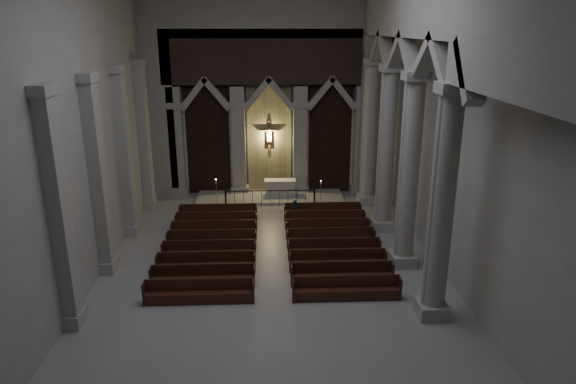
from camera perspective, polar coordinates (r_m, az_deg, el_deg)
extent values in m
plane|color=gray|center=(20.41, -1.70, -10.22)|extent=(24.00, 24.00, 0.00)
cube|color=#A4A19A|center=(30.21, -2.16, 11.03)|extent=(14.00, 0.10, 12.00)
cube|color=#A4A19A|center=(7.01, -0.61, -13.26)|extent=(14.00, 0.10, 12.00)
cube|color=#A4A19A|center=(19.58, -22.93, 5.84)|extent=(0.10, 24.00, 12.00)
cube|color=#A4A19A|center=(19.71, 19.06, 6.35)|extent=(0.10, 24.00, 12.00)
cube|color=#ABA89F|center=(30.63, -12.29, 5.42)|extent=(0.80, 0.50, 6.40)
cube|color=#ABA89F|center=(31.38, -11.93, 0.15)|extent=(1.05, 0.70, 0.50)
cube|color=#ABA89F|center=(30.25, -12.56, 9.39)|extent=(1.00, 0.65, 0.35)
cube|color=#ABA89F|center=(30.23, -5.52, 5.58)|extent=(0.80, 0.50, 6.40)
cube|color=#ABA89F|center=(30.99, -5.36, 0.25)|extent=(1.05, 0.70, 0.50)
cube|color=#ABA89F|center=(29.85, -5.64, 9.61)|extent=(1.00, 0.65, 0.35)
cube|color=#ABA89F|center=(30.25, 1.34, 5.67)|extent=(0.80, 0.50, 6.40)
cube|color=#ABA89F|center=(31.01, 1.30, 0.33)|extent=(1.05, 0.70, 0.50)
cube|color=#ABA89F|center=(29.87, 1.37, 9.70)|extent=(1.00, 0.65, 0.35)
cube|color=#ABA89F|center=(30.70, 8.09, 5.68)|extent=(0.80, 0.50, 6.40)
cube|color=#ABA89F|center=(31.45, 7.86, 0.42)|extent=(1.05, 0.70, 0.50)
cube|color=#ABA89F|center=(30.32, 8.27, 9.65)|extent=(1.00, 0.65, 0.35)
cube|color=black|center=(30.66, -8.88, 6.20)|extent=(2.60, 0.15, 7.00)
cube|color=#91865D|center=(30.47, -2.10, 6.33)|extent=(2.60, 0.15, 7.00)
cube|color=black|center=(30.70, 4.68, 6.37)|extent=(2.60, 0.15, 7.00)
cube|color=black|center=(29.54, -2.20, 14.77)|extent=(12.00, 0.50, 3.00)
cube|color=#ABA89F|center=(30.53, -13.94, 7.75)|extent=(1.60, 0.50, 9.00)
cube|color=#ABA89F|center=(30.61, 9.69, 8.04)|extent=(1.60, 0.50, 9.00)
cube|color=#ABA89F|center=(29.51, -2.26, 19.62)|extent=(14.00, 0.50, 3.00)
plane|color=#F7DD6F|center=(30.44, -2.10, 6.31)|extent=(1.50, 0.00, 1.50)
cube|color=brown|center=(30.35, -2.10, 6.28)|extent=(0.13, 0.08, 1.80)
cube|color=brown|center=(30.28, -2.11, 6.93)|extent=(1.10, 0.08, 0.13)
cube|color=tan|center=(30.30, -2.10, 6.16)|extent=(0.26, 0.10, 0.60)
sphere|color=tan|center=(30.22, -2.10, 6.91)|extent=(0.17, 0.17, 0.17)
cylinder|color=tan|center=(30.23, -2.60, 6.84)|extent=(0.45, 0.08, 0.08)
cylinder|color=tan|center=(30.23, -1.61, 6.86)|extent=(0.45, 0.08, 0.08)
cube|color=#ABA89F|center=(29.60, 8.72, -0.75)|extent=(1.00, 1.00, 0.50)
cylinder|color=#ABA89F|center=(28.63, 9.07, 6.38)|extent=(0.70, 0.70, 7.50)
cube|color=#ABA89F|center=(28.13, 9.47, 14.08)|extent=(0.95, 0.95, 0.35)
cube|color=#ABA89F|center=(25.93, 10.38, -3.57)|extent=(1.00, 1.00, 0.50)
cylinder|color=#ABA89F|center=(24.82, 10.86, 4.51)|extent=(0.70, 0.70, 7.50)
cube|color=#ABA89F|center=(24.24, 11.40, 13.39)|extent=(0.95, 0.95, 0.35)
cube|color=#ABA89F|center=(22.37, 12.59, -7.32)|extent=(1.00, 1.00, 0.50)
cylinder|color=#ABA89F|center=(21.07, 13.27, 1.96)|extent=(0.70, 0.70, 7.50)
cube|color=#ABA89F|center=(20.38, 14.06, 12.41)|extent=(0.95, 0.95, 0.35)
cube|color=#ABA89F|center=(18.98, 15.67, -12.41)|extent=(1.00, 1.00, 0.50)
cylinder|color=#ABA89F|center=(17.44, 16.70, -1.68)|extent=(0.70, 0.70, 7.50)
cube|color=#ABA89F|center=(16.60, 17.90, 10.94)|extent=(0.95, 0.95, 0.35)
cube|color=#ABA89F|center=(30.36, 8.43, 8.22)|extent=(0.55, 1.20, 9.20)
cube|color=#ABA89F|center=(29.78, -15.09, -1.06)|extent=(0.60, 1.00, 0.50)
cube|color=#ABA89F|center=(28.82, -15.69, 6.01)|extent=(0.50, 0.80, 7.50)
cube|color=#ABA89F|center=(28.32, -16.36, 13.64)|extent=(0.60, 1.00, 0.35)
cube|color=#ABA89F|center=(26.13, -16.89, -3.91)|extent=(0.60, 1.00, 0.50)
cube|color=#ABA89F|center=(25.03, -17.67, 4.09)|extent=(0.50, 0.80, 7.50)
cube|color=#ABA89F|center=(24.46, -18.53, 12.87)|extent=(0.60, 1.00, 0.35)
cube|color=#ABA89F|center=(22.61, -19.30, -7.66)|extent=(0.60, 1.00, 0.50)
cube|color=#ABA89F|center=(21.32, -20.32, 1.49)|extent=(0.50, 0.80, 7.50)
cube|color=#ABA89F|center=(20.64, -21.49, 11.79)|extent=(0.60, 1.00, 0.35)
cube|color=#ABA89F|center=(19.26, -22.63, -12.73)|extent=(0.60, 1.00, 0.50)
cube|color=#ABA89F|center=(17.74, -24.06, -2.18)|extent=(0.50, 0.80, 7.50)
cube|color=#ABA89F|center=(16.92, -25.73, 10.17)|extent=(0.60, 1.00, 0.35)
cube|color=#ABA89F|center=(30.15, -2.01, -0.54)|extent=(8.50, 2.60, 0.15)
cube|color=beige|center=(30.10, -0.88, 0.48)|extent=(1.68, 0.65, 0.89)
cube|color=silver|center=(29.97, -0.89, 1.32)|extent=(1.82, 0.73, 0.04)
cube|color=black|center=(28.45, -1.99, 0.15)|extent=(4.95, 0.05, 0.05)
cube|color=black|center=(28.68, -6.93, -0.76)|extent=(0.09, 0.09, 0.99)
cube|color=black|center=(28.72, 2.96, -0.63)|extent=(0.09, 0.09, 0.99)
cylinder|color=black|center=(28.66, -5.94, -0.81)|extent=(0.02, 0.02, 0.91)
cylinder|color=black|center=(28.63, -4.96, -0.79)|extent=(0.02, 0.02, 0.91)
cylinder|color=black|center=(28.61, -3.97, -0.78)|extent=(0.02, 0.02, 0.91)
cylinder|color=black|center=(28.60, -2.98, -0.77)|extent=(0.02, 0.02, 0.91)
cylinder|color=black|center=(28.60, -1.98, -0.75)|extent=(0.02, 0.02, 0.91)
cylinder|color=black|center=(28.61, -0.99, -0.74)|extent=(0.02, 0.02, 0.91)
cylinder|color=black|center=(28.63, 0.00, -0.73)|extent=(0.02, 0.02, 0.91)
cylinder|color=black|center=(28.65, 0.99, -0.71)|extent=(0.02, 0.02, 0.91)
cylinder|color=black|center=(28.68, 1.97, -0.70)|extent=(0.02, 0.02, 0.91)
cylinder|color=#B78238|center=(29.16, -7.89, -1.46)|extent=(0.26, 0.26, 0.06)
cylinder|color=#B78238|center=(28.96, -7.95, -0.27)|extent=(0.04, 0.04, 1.27)
cylinder|color=#B78238|center=(28.77, -8.00, 0.93)|extent=(0.13, 0.13, 0.02)
cylinder|color=#F4E9CD|center=(28.74, -8.01, 1.15)|extent=(0.05, 0.05, 0.22)
sphere|color=#FFD559|center=(28.70, -8.02, 1.40)|extent=(0.05, 0.05, 0.05)
cylinder|color=#B78238|center=(29.53, 3.63, -1.08)|extent=(0.22, 0.22, 0.05)
cylinder|color=#B78238|center=(29.36, 3.65, -0.12)|extent=(0.03, 0.03, 1.05)
cylinder|color=#B78238|center=(29.20, 3.67, 0.86)|extent=(0.11, 0.11, 0.02)
cylinder|color=#F4E9CD|center=(29.17, 3.67, 1.04)|extent=(0.04, 0.04, 0.18)
sphere|color=#FFD559|center=(29.14, 3.67, 1.24)|extent=(0.04, 0.04, 0.04)
cube|color=black|center=(26.80, -7.72, -2.80)|extent=(3.95, 0.38, 0.42)
cube|color=black|center=(26.81, -7.73, -1.77)|extent=(3.95, 0.07, 0.47)
cube|color=black|center=(26.98, -11.92, -2.41)|extent=(0.06, 0.42, 0.85)
cube|color=black|center=(26.61, -3.50, -2.33)|extent=(0.06, 0.42, 0.85)
cube|color=black|center=(26.84, 3.85, -2.64)|extent=(3.95, 0.38, 0.42)
cube|color=black|center=(26.85, 3.83, -1.62)|extent=(3.95, 0.07, 0.47)
cube|color=black|center=(26.62, -0.37, -2.29)|extent=(0.06, 0.42, 0.85)
cube|color=black|center=(27.05, 8.02, -2.14)|extent=(0.06, 0.42, 0.85)
cube|color=black|center=(25.71, -7.94, -3.73)|extent=(3.95, 0.38, 0.42)
cube|color=black|center=(25.71, -7.95, -2.66)|extent=(3.95, 0.07, 0.47)
cube|color=black|center=(25.90, -12.32, -3.32)|extent=(0.06, 0.42, 0.85)
cube|color=black|center=(25.51, -3.54, -3.25)|extent=(0.06, 0.42, 0.85)
cube|color=black|center=(25.74, 4.13, -3.56)|extent=(3.95, 0.38, 0.42)
cube|color=black|center=(25.75, 4.11, -2.49)|extent=(3.95, 0.07, 0.47)
cube|color=black|center=(25.52, -0.28, -3.20)|extent=(0.06, 0.42, 0.85)
cube|color=black|center=(25.96, 8.48, -3.03)|extent=(0.06, 0.42, 0.85)
cube|color=black|center=(24.62, -8.18, -4.74)|extent=(3.95, 0.38, 0.42)
cube|color=black|center=(24.62, -8.19, -3.62)|extent=(3.95, 0.07, 0.47)
cube|color=black|center=(24.82, -12.76, -4.30)|extent=(0.06, 0.42, 0.85)
cube|color=black|center=(24.42, -3.58, -4.25)|extent=(0.06, 0.42, 0.85)
cube|color=black|center=(24.66, 4.44, -4.57)|extent=(3.95, 0.38, 0.42)
cube|color=black|center=(24.66, 4.41, -3.45)|extent=(3.95, 0.07, 0.47)
cube|color=black|center=(24.43, -0.17, -4.20)|extent=(0.06, 0.42, 0.85)
cube|color=black|center=(24.89, 8.98, -4.00)|extent=(0.06, 0.42, 0.85)
cube|color=black|center=(23.54, -8.45, -5.85)|extent=(3.95, 0.38, 0.42)
cube|color=black|center=(23.53, -8.46, -4.68)|extent=(3.95, 0.07, 0.47)
cube|color=black|center=(23.75, -13.24, -5.37)|extent=(0.06, 0.42, 0.85)
cube|color=black|center=(23.33, -3.62, -5.34)|extent=(0.06, 0.42, 0.85)
cube|color=black|center=(23.58, 4.77, -5.66)|extent=(3.95, 0.38, 0.42)
cube|color=black|center=(23.57, 4.75, -4.49)|extent=(3.95, 0.07, 0.47)
cube|color=black|center=(23.34, -0.05, -5.29)|extent=(0.06, 0.42, 0.85)
cube|color=black|center=(23.82, 9.52, -5.05)|extent=(0.06, 0.42, 0.85)
cube|color=black|center=(22.47, -8.74, -7.06)|extent=(3.95, 0.38, 0.42)
cube|color=black|center=(22.45, -8.75, -5.83)|extent=(3.95, 0.07, 0.47)
cube|color=black|center=(22.69, -13.76, -6.54)|extent=(0.06, 0.42, 0.85)
cube|color=black|center=(22.25, -3.67, -6.54)|extent=(0.06, 0.42, 0.85)
cube|color=black|center=(22.52, 5.14, -6.86)|extent=(3.95, 0.38, 0.42)
cube|color=black|center=(22.50, 5.12, -5.63)|extent=(3.95, 0.07, 0.47)
cube|color=black|center=(22.26, 0.08, -6.48)|extent=(0.06, 0.42, 0.85)
cube|color=black|center=(22.77, 10.12, -6.21)|extent=(0.06, 0.42, 0.85)
cube|color=black|center=(21.42, -9.07, -8.39)|extent=(3.95, 0.38, 0.42)
cube|color=black|center=(21.39, -9.07, -7.10)|extent=(3.95, 0.07, 0.47)
cube|color=black|center=(21.65, -14.34, -7.83)|extent=(0.06, 0.42, 0.85)
cube|color=black|center=(21.18, -3.73, -7.86)|extent=(0.06, 0.42, 0.85)
cube|color=black|center=(21.47, 5.55, -8.17)|extent=(3.95, 0.38, 0.42)
cube|color=black|center=(21.43, 5.52, -6.89)|extent=(3.95, 0.07, 0.47)
cube|color=black|center=(21.20, 0.23, -7.80)|extent=(0.06, 0.42, 0.85)
cube|color=black|center=(21.73, 10.78, -7.47)|extent=(0.06, 0.42, 0.85)
cube|color=black|center=(20.38, -9.43, -9.85)|extent=(3.95, 0.38, 0.42)
cube|color=black|center=(20.33, -9.43, -8.50)|extent=(3.95, 0.07, 0.47)
cube|color=black|center=(20.62, -14.98, -9.24)|extent=(0.06, 0.42, 0.85)
cube|color=black|center=(20.13, -3.79, -9.32)|extent=(0.06, 0.42, 0.85)
cube|color=black|center=(20.43, 6.01, -9.62)|extent=(3.95, 0.38, 0.42)
cube|color=black|center=(20.38, 5.97, -8.28)|extent=(3.95, 0.07, 0.47)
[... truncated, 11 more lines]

